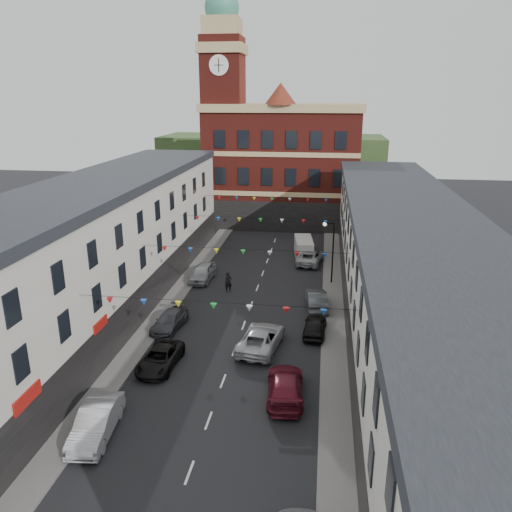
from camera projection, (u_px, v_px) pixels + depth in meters
The scene contains 20 objects.
ground at pixel (234, 350), 34.90m from camera, with size 160.00×160.00×0.00m, color black.
pavement_left at pixel (149, 331), 37.66m from camera, with size 1.80×64.00×0.15m, color #605E5B.
pavement_right at pixel (334, 342), 35.86m from camera, with size 1.80×64.00×0.15m, color #605E5B.
terrace_left at pixel (74, 266), 35.74m from camera, with size 8.40×56.00×10.70m.
terrace_right at pixel (412, 289), 32.82m from camera, with size 8.40×56.00×9.70m.
civic_building at pixel (283, 163), 68.18m from camera, with size 20.60×13.30×18.50m.
clock_tower at pixel (224, 112), 64.29m from camera, with size 5.60×5.60×30.00m.
distant_hill at pixel (272, 163), 92.34m from camera, with size 40.00×14.00×10.00m, color #2F4822.
street_lamp at pixel (330, 244), 46.05m from camera, with size 1.10×0.36×6.00m.
car_left_b at pixel (96, 422), 25.94m from camera, with size 1.69×4.84×1.60m, color silver.
car_left_c at pixel (160, 358), 32.58m from camera, with size 2.12×4.59×1.28m, color black.
car_left_d at pixel (170, 321), 38.00m from camera, with size 1.80×4.42×1.28m, color #3D3F45.
car_left_e at pixel (203, 272), 47.94m from camera, with size 1.87×4.64×1.58m, color #94999D.
car_right_c at pixel (285, 386), 29.28m from camera, with size 2.11×5.19×1.51m, color maroon.
car_right_d at pixel (315, 326), 37.03m from camera, with size 1.61×4.01×1.37m, color black.
car_right_e at pixel (316, 299), 41.69m from camera, with size 1.59×4.56×1.50m, color #4A4E51.
car_right_f at pixel (310, 257), 52.75m from camera, with size 2.39×5.19×1.44m, color #A7A9AC.
moving_car at pixel (261, 338), 35.00m from camera, with size 2.57×5.57×1.55m, color #BABDC2.
white_van at pixel (304, 248), 54.70m from camera, with size 1.81×4.71×2.08m, color silver.
pedestrian at pixel (228, 282), 45.03m from camera, with size 0.68×0.45×1.86m, color black.
Camera 1 is at (5.77, -30.68, 17.01)m, focal length 35.00 mm.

